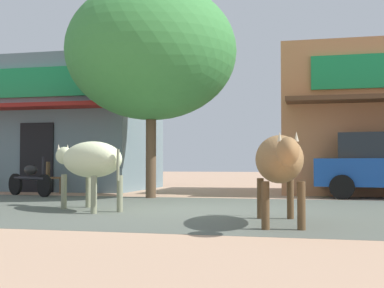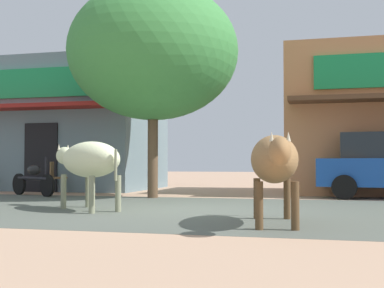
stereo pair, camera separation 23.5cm
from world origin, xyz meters
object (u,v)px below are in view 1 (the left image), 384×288
object	(u,v)px
parked_motorcycle	(30,179)
cafe_chair_near_tree	(52,176)
cow_far_dark	(279,160)
cow_near_brown	(90,160)
roadside_tree	(151,52)

from	to	relation	value
parked_motorcycle	cafe_chair_near_tree	bearing A→B (deg)	91.35
parked_motorcycle	cow_far_dark	size ratio (longest dim) A/B	0.66
cow_near_brown	cow_far_dark	distance (m)	3.93
parked_motorcycle	cafe_chair_near_tree	xyz separation A→B (m)	(-0.03, 1.27, 0.05)
parked_motorcycle	cafe_chair_near_tree	world-z (taller)	parked_motorcycle
roadside_tree	parked_motorcycle	size ratio (longest dim) A/B	3.03
roadside_tree	cow_far_dark	bearing A→B (deg)	-54.62
roadside_tree	cow_near_brown	size ratio (longest dim) A/B	2.47
parked_motorcycle	cow_far_dark	distance (m)	8.54
cow_near_brown	cafe_chair_near_tree	distance (m)	5.82
cow_near_brown	cow_far_dark	world-z (taller)	cow_far_dark
cow_near_brown	parked_motorcycle	bearing A→B (deg)	133.34
cow_far_dark	cafe_chair_near_tree	world-z (taller)	cow_far_dark
parked_motorcycle	cow_far_dark	world-z (taller)	cow_far_dark
parked_motorcycle	cafe_chair_near_tree	distance (m)	1.27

